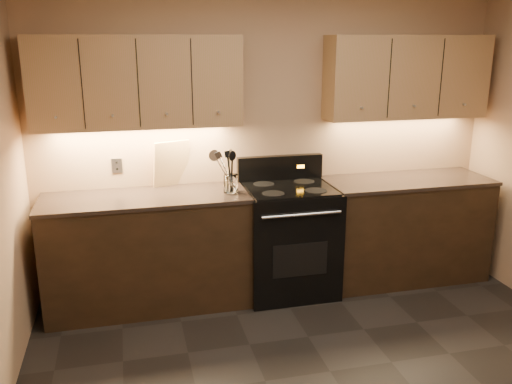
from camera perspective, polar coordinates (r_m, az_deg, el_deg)
The scene contains 14 objects.
wall_back at distance 4.71m, azimuth 1.49°, elevation 5.80°, with size 4.00×0.04×2.60m, color tan.
counter_left at distance 4.49m, azimuth -11.31°, elevation -6.12°, with size 1.62×0.62×0.93m.
counter_right at distance 5.09m, azimuth 15.29°, elevation -3.72°, with size 1.46×0.62×0.93m.
stove at distance 4.65m, azimuth 3.41°, elevation -4.86°, with size 0.76×0.68×1.14m.
upper_cab_left at distance 4.33m, azimuth -12.38°, elevation 11.24°, with size 1.60×0.30×0.70m, color #A47452.
upper_cab_right at distance 4.95m, azimuth 15.59°, elevation 11.57°, with size 1.44×0.30×0.70m, color #A47452.
outlet_plate at distance 4.58m, azimuth -14.43°, elevation 2.71°, with size 0.09×0.01×0.12m, color #B2B5BA.
utensil_crock at distance 4.34m, azimuth -2.67°, elevation 0.83°, with size 0.12×0.12×0.15m.
cutting_board at distance 4.55m, azimuth -8.91°, elevation 2.98°, with size 0.31×0.02×0.39m, color #DBB076.
wooden_spoon at distance 4.30m, azimuth -3.10°, elevation 2.20°, with size 0.06×0.06×0.33m, color #DBB076, non-canonical shape.
black_spoon at distance 4.34m, azimuth -2.67°, elevation 2.48°, with size 0.06×0.06×0.35m, color black, non-canonical shape.
black_turner at distance 4.31m, azimuth -2.59°, elevation 2.28°, with size 0.08×0.08×0.33m, color black, non-canonical shape.
steel_spatula at distance 4.32m, azimuth -2.20°, elevation 2.52°, with size 0.08×0.08×0.36m, color silver, non-canonical shape.
steel_skimmer at distance 4.30m, azimuth -2.26°, elevation 2.42°, with size 0.09×0.09×0.36m, color silver, non-canonical shape.
Camera 1 is at (-1.22, -2.47, 2.13)m, focal length 38.00 mm.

